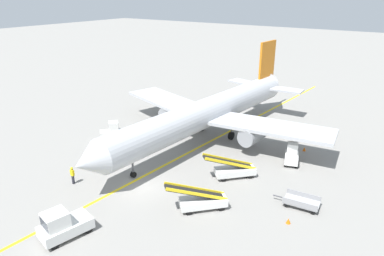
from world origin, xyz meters
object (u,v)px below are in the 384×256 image
at_px(safety_cone_nose_right, 304,149).
at_px(safety_cone_wingtip_left, 186,117).
at_px(ground_crew_marshaller, 73,175).
at_px(safety_cone_wingtip_right, 105,168).
at_px(baggage_tug_near_wing, 292,155).
at_px(belt_loader_forward_hold, 202,200).
at_px(airliner, 209,112).
at_px(baggage_tug_by_cargo_door, 112,131).
at_px(belt_loader_aft_hold, 234,169).
at_px(baggage_cart_loaded, 301,202).
at_px(pushback_tug, 63,225).
at_px(safety_cone_nose_left, 288,221).

bearing_deg(safety_cone_nose_right, safety_cone_wingtip_left, 176.03).
relative_size(ground_crew_marshaller, safety_cone_wingtip_left, 3.86).
bearing_deg(ground_crew_marshaller, safety_cone_wingtip_right, 82.42).
bearing_deg(safety_cone_wingtip_left, baggage_tug_near_wing, -16.10).
bearing_deg(belt_loader_forward_hold, airliner, 119.43).
distance_m(baggage_tug_by_cargo_door, safety_cone_nose_right, 22.33).
bearing_deg(belt_loader_aft_hold, safety_cone_wingtip_right, -151.58).
bearing_deg(baggage_tug_near_wing, belt_loader_aft_hold, -120.95).
height_order(airliner, baggage_cart_loaded, airliner).
relative_size(pushback_tug, safety_cone_nose_right, 8.93).
relative_size(pushback_tug, baggage_tug_near_wing, 1.46).
height_order(pushback_tug, safety_cone_nose_right, pushback_tug).
xyz_separation_m(baggage_tug_by_cargo_door, ground_crew_marshaller, (4.89, -9.48, -0.02)).
height_order(pushback_tug, safety_cone_nose_left, pushback_tug).
relative_size(baggage_cart_loaded, safety_cone_wingtip_right, 8.68).
bearing_deg(baggage_tug_near_wing, belt_loader_forward_hold, -105.03).
bearing_deg(safety_cone_wingtip_left, safety_cone_nose_left, -36.33).
height_order(baggage_tug_near_wing, baggage_tug_by_cargo_door, same).
distance_m(belt_loader_forward_hold, ground_crew_marshaller, 12.34).
relative_size(pushback_tug, safety_cone_nose_left, 8.93).
bearing_deg(pushback_tug, safety_cone_nose_right, 68.17).
height_order(ground_crew_marshaller, safety_cone_nose_right, ground_crew_marshaller).
distance_m(baggage_tug_by_cargo_door, baggage_cart_loaded, 23.42).
distance_m(baggage_tug_near_wing, belt_loader_forward_hold, 12.42).
bearing_deg(safety_cone_wingtip_right, baggage_tug_near_wing, 39.13).
bearing_deg(safety_cone_nose_right, baggage_cart_loaded, -73.68).
bearing_deg(safety_cone_nose_right, pushback_tug, -111.83).
bearing_deg(baggage_tug_near_wing, safety_cone_nose_right, 86.77).
xyz_separation_m(belt_loader_forward_hold, belt_loader_aft_hold, (-0.32, 6.09, 0.00)).
distance_m(safety_cone_nose_right, safety_cone_wingtip_left, 16.98).
bearing_deg(pushback_tug, safety_cone_wingtip_right, 120.64).
bearing_deg(pushback_tug, belt_loader_forward_hold, 53.79).
distance_m(safety_cone_nose_left, safety_cone_wingtip_right, 18.06).
bearing_deg(belt_loader_aft_hold, ground_crew_marshaller, -140.70).
height_order(airliner, safety_cone_nose_left, airliner).
distance_m(baggage_tug_by_cargo_door, safety_cone_wingtip_right, 8.09).
distance_m(pushback_tug, belt_loader_forward_hold, 10.63).
distance_m(pushback_tug, baggage_cart_loaded, 18.55).
xyz_separation_m(pushback_tug, safety_cone_wingtip_right, (-5.13, 8.66, -0.77)).
relative_size(belt_loader_aft_hold, safety_cone_wingtip_right, 10.24).
xyz_separation_m(baggage_tug_near_wing, belt_loader_forward_hold, (-3.22, -11.99, -0.15)).
xyz_separation_m(baggage_tug_by_cargo_door, baggage_cart_loaded, (23.37, -1.36, -0.46)).
xyz_separation_m(baggage_tug_near_wing, safety_cone_wingtip_right, (-14.63, -11.90, -0.71)).
bearing_deg(safety_cone_wingtip_right, pushback_tug, -59.36).
height_order(baggage_tug_by_cargo_door, ground_crew_marshaller, baggage_tug_by_cargo_door).
distance_m(belt_loader_aft_hold, safety_cone_wingtip_left, 17.02).
xyz_separation_m(safety_cone_nose_left, safety_cone_nose_right, (-3.11, 13.58, 0.00)).
relative_size(safety_cone_nose_left, safety_cone_wingtip_right, 1.00).
height_order(baggage_tug_near_wing, belt_loader_aft_hold, belt_loader_aft_hold).
height_order(ground_crew_marshaller, safety_cone_nose_left, ground_crew_marshaller).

